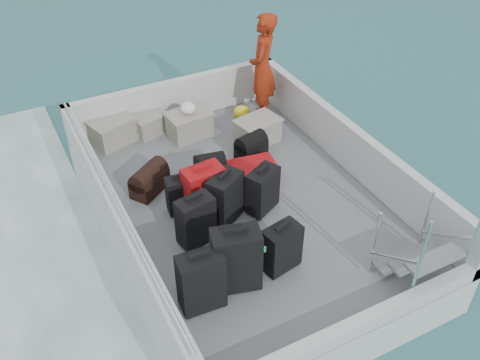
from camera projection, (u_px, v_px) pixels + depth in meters
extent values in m
plane|color=#175150|center=(243.00, 234.00, 7.68)|extent=(160.00, 160.00, 0.00)
cube|color=silver|center=(243.00, 218.00, 7.49)|extent=(3.60, 5.00, 0.60)
cube|color=slate|center=(243.00, 201.00, 7.30)|extent=(3.30, 4.70, 0.02)
cube|color=#BABFBF|center=(117.00, 221.00, 6.45)|extent=(0.14, 5.00, 0.70)
cube|color=#BABFBF|center=(350.00, 147.00, 7.71)|extent=(0.14, 5.00, 0.70)
cube|color=#BABFBF|center=(175.00, 100.00, 8.78)|extent=(3.60, 0.14, 0.70)
cube|color=#BABFBF|center=(353.00, 328.00, 5.53)|extent=(3.60, 0.14, 0.20)
cylinder|color=silver|center=(112.00, 196.00, 6.20)|extent=(0.04, 4.80, 0.04)
cube|color=black|center=(201.00, 282.00, 5.66)|extent=(0.50, 0.30, 0.75)
cube|color=black|center=(196.00, 221.00, 6.47)|extent=(0.49, 0.33, 0.67)
cube|color=black|center=(181.00, 195.00, 6.97)|extent=(0.40, 0.27, 0.54)
cube|color=black|center=(236.00, 260.00, 5.87)|extent=(0.60, 0.44, 0.81)
cube|color=black|center=(225.00, 199.00, 6.79)|extent=(0.55, 0.48, 0.70)
cube|color=#9E0C15|center=(204.00, 192.00, 6.89)|extent=(0.54, 0.34, 0.71)
cube|color=black|center=(281.00, 248.00, 6.15)|extent=(0.48, 0.34, 0.61)
cube|color=black|center=(262.00, 191.00, 6.97)|extent=(0.52, 0.43, 0.63)
cube|color=#9E0C15|center=(252.00, 172.00, 7.59)|extent=(0.73, 0.54, 0.27)
cube|color=gray|center=(113.00, 132.00, 8.30)|extent=(0.73, 0.60, 0.38)
cube|color=gray|center=(150.00, 125.00, 8.54)|extent=(0.59, 0.48, 0.31)
cube|color=gray|center=(189.00, 125.00, 8.46)|extent=(0.68, 0.50, 0.39)
cube|color=gray|center=(258.00, 132.00, 8.31)|extent=(0.69, 0.54, 0.38)
ellipsoid|color=yellow|center=(242.00, 112.00, 8.94)|extent=(0.28, 0.26, 0.22)
ellipsoid|color=white|center=(188.00, 110.00, 8.28)|extent=(0.24, 0.24, 0.18)
imported|color=red|center=(263.00, 68.00, 8.49)|extent=(0.74, 0.78, 1.78)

